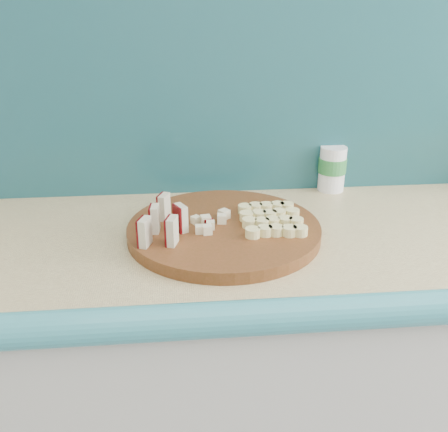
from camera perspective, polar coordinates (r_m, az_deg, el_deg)
name	(u,v)px	position (r m, az deg, el deg)	size (l,w,h in m)	color
kitchen_counter	(415,384)	(1.47, 20.97, -17.51)	(2.20, 0.63, 0.91)	beige
backsplash	(407,93)	(1.41, 20.21, 13.07)	(2.20, 0.02, 0.50)	teal
cutting_board	(224,230)	(1.08, 0.00, -1.60)	(0.42, 0.42, 0.03)	#4C2C10
apple_wedges	(163,221)	(1.03, -7.00, -0.57)	(0.09, 0.16, 0.06)	beige
apple_chunks	(212,221)	(1.07, -1.40, -0.53)	(0.06, 0.07, 0.02)	beige
banana_slices	(271,219)	(1.09, 5.38, -0.31)	(0.13, 0.16, 0.02)	#EADF8F
canister	(332,168)	(1.36, 12.26, 5.41)	(0.07, 0.07, 0.12)	white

